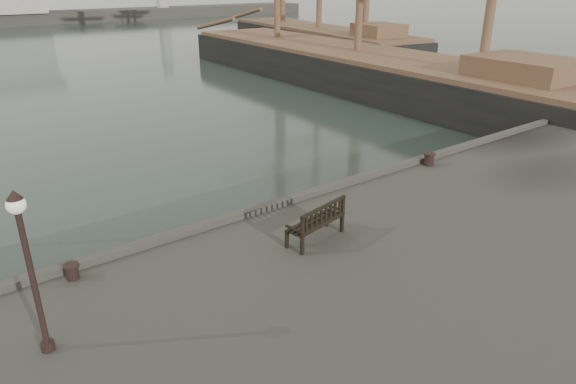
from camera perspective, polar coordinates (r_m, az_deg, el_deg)
name	(u,v)px	position (r m, az deg, el deg)	size (l,w,h in m)	color
ground	(280,248)	(16.32, -0.88, -6.20)	(400.00, 400.00, 0.00)	black
bench	(316,228)	(13.37, 3.15, -4.07)	(1.85, 0.94, 1.02)	black
bollard_left	(72,272)	(12.75, -22.86, -8.15)	(0.36, 0.36, 0.37)	black
bollard_right	(429,159)	(19.35, 15.40, 3.53)	(0.44, 0.44, 0.46)	black
lamp_post	(27,253)	(9.80, -27.03, -6.02)	(0.32, 0.32, 3.20)	black
tall_ship_main	(356,75)	(41.36, 7.57, 12.72)	(9.91, 40.27, 29.95)	black
tall_ship_far	(318,46)	(58.25, 3.38, 15.86)	(10.78, 30.24, 25.38)	black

